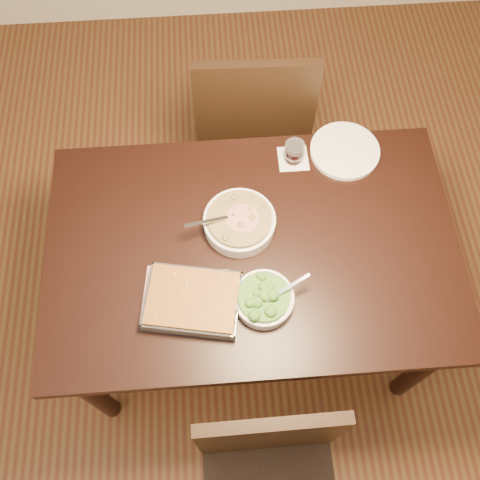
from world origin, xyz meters
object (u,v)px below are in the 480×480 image
Objects in this scene: stew_bowl at (239,222)px; chair_far at (253,118)px; wine_tumbler at (294,152)px; broccoli_bowl at (264,299)px; baking_dish at (193,301)px; table at (252,257)px; chair_near at (270,479)px; dinner_plate at (345,151)px.

chair_far is (0.10, 0.63, -0.23)m from stew_bowl.
chair_far is at bearing 107.74° from wine_tumbler.
broccoli_bowl is 0.64× the size of baking_dish.
chair_near is at bearing -89.90° from table.
table is at bearing 89.53° from chair_near.
broccoli_bowl is 0.93m from chair_far.
chair_far is at bearing 131.88° from dinner_plate.
table is at bearing 86.99° from chair_far.
stew_bowl is 0.34m from wine_tumbler.
chair_far reaches higher than chair_near.
broccoli_bowl is 0.83× the size of dinner_plate.
broccoli_bowl reaches higher than table.
chair_near reaches higher than dinner_plate.
dinner_plate is at bearing 70.41° from chair_near.
chair_near is (-0.18, -1.06, -0.28)m from wine_tumbler.
chair_far reaches higher than table.
baking_dish is at bearing -122.02° from stew_bowl.
broccoli_bowl reaches higher than dinner_plate.
baking_dish is at bearing 177.30° from broccoli_bowl.
stew_bowl is 0.27× the size of chair_far.
baking_dish is 4.06× the size of wine_tumbler.
baking_dish is (-0.17, -0.27, -0.01)m from stew_bowl.
chair_near reaches higher than broccoli_bowl.
broccoli_bowl is at bearing 89.22° from chair_far.
stew_bowl is 0.81× the size of baking_dish.
table is 6.56× the size of broccoli_bowl.
chair_near is (0.21, -0.52, -0.26)m from baking_dish.
chair_far is at bearing 80.76° from stew_bowl.
table is 0.24m from broccoli_bowl.
chair_far is at bearing 83.95° from baking_dish.
wine_tumbler is 0.32× the size of dinner_plate.
wine_tumbler reaches higher than baking_dish.
chair_far is at bearing 86.95° from chair_near.
stew_bowl reaches higher than baking_dish.
chair_far is (0.27, 0.90, -0.22)m from baking_dish.
chair_near is at bearing -91.83° from broccoli_bowl.
baking_dish is 0.33× the size of chair_far.
stew_bowl reaches higher than dinner_plate.
table is at bearing 94.99° from broccoli_bowl.
wine_tumbler is 1.11m from chair_near.
broccoli_bowl is at bearing -85.01° from table.
dinner_plate is (0.41, 0.28, -0.03)m from stew_bowl.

